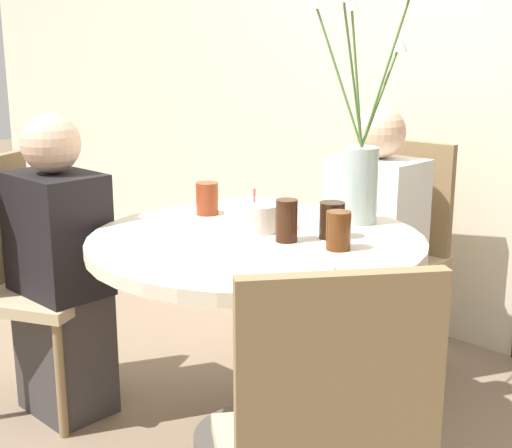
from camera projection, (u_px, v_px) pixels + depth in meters
ground_plane at (256, 442)px, 2.39m from camera, size 16.00×16.00×0.00m
wall_back at (470, 43)px, 2.95m from camera, size 8.00×0.05×2.60m
dining_table at (256, 275)px, 2.24m from camera, size 1.05×1.05×0.72m
chair_left_flank at (395, 240)px, 2.91m from camera, size 0.43×0.43×0.91m
chair_near_front at (21, 270)px, 2.53m from camera, size 0.53×0.53×0.91m
chair_right_flank at (324, 447)px, 1.42m from camera, size 0.56×0.56×0.91m
birthday_cake at (254, 216)px, 2.29m from camera, size 0.19×0.19×0.13m
flower_vase at (362, 154)px, 2.32m from camera, size 0.35×0.33×0.77m
side_plate at (303, 268)px, 1.89m from camera, size 0.17×0.17×0.01m
drink_glass_0 at (287, 221)px, 2.14m from camera, size 0.07×0.07×0.13m
drink_glass_1 at (207, 198)px, 2.49m from camera, size 0.08×0.08×0.11m
drink_glass_2 at (339, 231)px, 2.06m from camera, size 0.07×0.07×0.11m
drink_glass_3 at (332, 220)px, 2.18m from camera, size 0.08×0.08×0.11m
person_guest at (374, 252)px, 2.80m from camera, size 0.34×0.24×1.07m
person_woman at (60, 278)px, 2.48m from camera, size 0.34×0.24×1.07m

